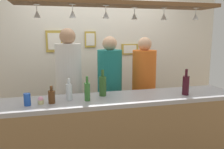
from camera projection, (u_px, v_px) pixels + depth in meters
name	position (u px, v px, depth m)	size (l,w,h in m)	color
back_wall	(97.00, 58.00, 3.94)	(4.40, 0.06, 2.60)	silver
bar_counter	(126.00, 130.00, 2.52)	(2.70, 0.55, 1.01)	#99999E
overhead_glass_rack	(121.00, 4.00, 2.48)	(2.20, 0.36, 0.04)	brown
hanging_wineglass_far_left	(37.00, 14.00, 2.32)	(0.07, 0.07, 0.13)	silver
hanging_wineglass_left	(73.00, 13.00, 2.32)	(0.07, 0.07, 0.13)	silver
hanging_wineglass_center_left	(106.00, 14.00, 2.41)	(0.07, 0.07, 0.13)	silver
hanging_wineglass_center	(134.00, 16.00, 2.59)	(0.07, 0.07, 0.13)	silver
hanging_wineglass_center_right	(164.00, 16.00, 2.65)	(0.07, 0.07, 0.13)	silver
hanging_wineglass_right	(196.00, 16.00, 2.67)	(0.07, 0.07, 0.13)	silver
person_left_white_patterned_shirt	(69.00, 81.00, 3.12)	(0.34, 0.34, 1.78)	#2D334C
person_middle_teal_shirt	(110.00, 84.00, 3.27)	(0.34, 0.34, 1.67)	#2D334C
person_right_orange_shirt	(144.00, 83.00, 3.40)	(0.34, 0.34, 1.66)	#2D334C
bottle_beer_green_import	(87.00, 91.00, 2.44)	(0.06, 0.06, 0.26)	#336B2D
bottle_beer_brown_stubby	(52.00, 97.00, 2.35)	(0.07, 0.07, 0.18)	#512D14
bottle_wine_dark_red	(186.00, 85.00, 2.68)	(0.08, 0.08, 0.30)	#380F19
bottle_soda_clear	(69.00, 92.00, 2.47)	(0.06, 0.06, 0.23)	silver
bottle_champagne_green	(103.00, 86.00, 2.63)	(0.08, 0.08, 0.30)	#2D5623
drink_can	(27.00, 99.00, 2.28)	(0.07, 0.07, 0.12)	#1E4CB2
cupcake	(41.00, 101.00, 2.34)	(0.06, 0.06, 0.08)	beige
picture_frame_caricature	(54.00, 41.00, 3.68)	(0.26, 0.02, 0.34)	#B29338
picture_frame_lower_pair	(130.00, 49.00, 4.01)	(0.30, 0.02, 0.18)	#B29338
picture_frame_crest	(90.00, 39.00, 3.82)	(0.18, 0.02, 0.26)	#B29338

